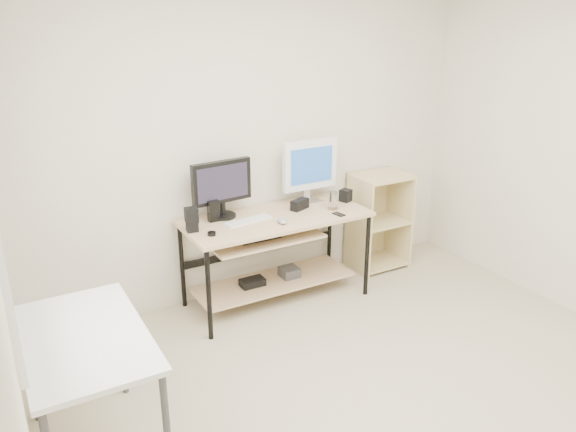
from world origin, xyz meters
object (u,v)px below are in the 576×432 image
(shelf_unit, at_px, (376,220))
(black_monitor, at_px, (222,185))
(side_table, at_px, (85,349))
(white_imac, at_px, (310,167))
(audio_controller, at_px, (213,211))
(desk, at_px, (273,241))

(shelf_unit, bearing_deg, black_monitor, 178.96)
(side_table, height_order, white_imac, white_imac)
(black_monitor, height_order, audio_controller, black_monitor)
(desk, height_order, audio_controller, audio_controller)
(side_table, height_order, audio_controller, audio_controller)
(desk, relative_size, side_table, 1.50)
(white_imac, bearing_deg, desk, -158.61)
(shelf_unit, distance_m, white_imac, 0.95)
(desk, xyz_separation_m, shelf_unit, (1.18, 0.16, -0.09))
(shelf_unit, bearing_deg, white_imac, 178.81)
(black_monitor, bearing_deg, white_imac, -6.18)
(desk, bearing_deg, black_monitor, 151.67)
(side_table, xyz_separation_m, white_imac, (2.10, 1.24, 0.39))
(desk, height_order, shelf_unit, shelf_unit)
(white_imac, bearing_deg, shelf_unit, -1.10)
(shelf_unit, bearing_deg, side_table, -156.67)
(audio_controller, bearing_deg, side_table, -135.39)
(desk, distance_m, side_table, 1.97)
(black_monitor, bearing_deg, side_table, -141.55)
(black_monitor, height_order, white_imac, white_imac)
(shelf_unit, xyz_separation_m, white_imac, (-0.73, 0.02, 0.61))
(black_monitor, xyz_separation_m, audio_controller, (-0.10, -0.05, -0.18))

